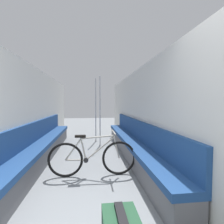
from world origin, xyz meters
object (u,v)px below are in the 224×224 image
Objects in this scene: bicycle at (93,158)px; grab_pole_near at (96,111)px; bench_seat_row_left at (42,147)px; bench_seat_row_right at (132,145)px; grab_pole_far at (100,112)px.

grab_pole_near is at bearing 90.35° from bicycle.
grab_pole_near reaches higher than bicycle.
bench_seat_row_left is at bearing 142.26° from bicycle.
bench_seat_row_left is 2.20m from bench_seat_row_right.
bench_seat_row_right is (2.20, 0.00, 0.00)m from bench_seat_row_left.
grab_pole_far reaches higher than bench_seat_row_right.
grab_pole_near is (0.14, 2.95, 0.74)m from bicycle.
bench_seat_row_left reaches higher than bicycle.
bench_seat_row_right is at bearing 0.00° from bench_seat_row_left.
bench_seat_row_left is at bearing -138.26° from grab_pole_far.
grab_pole_near is 0.63m from grab_pole_far.
bench_seat_row_left is 2.47m from grab_pole_near.
bench_seat_row_right is 2.41× the size of grab_pole_far.
bicycle is at bearing -134.28° from bench_seat_row_right.
grab_pole_far reaches higher than bicycle.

